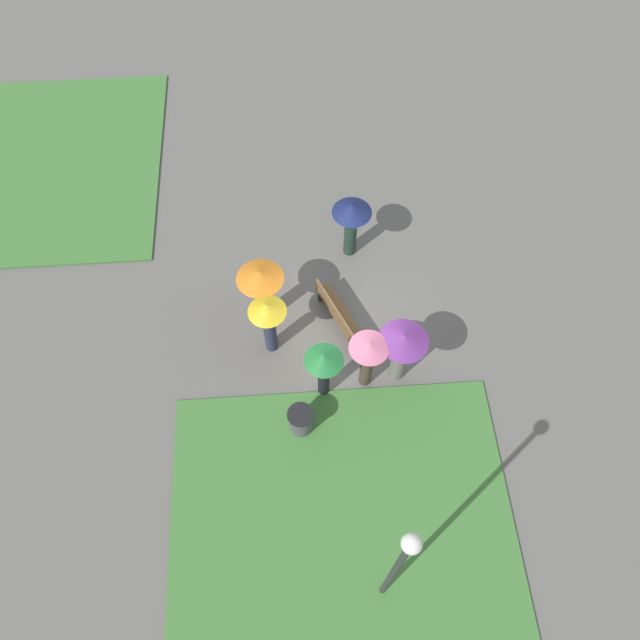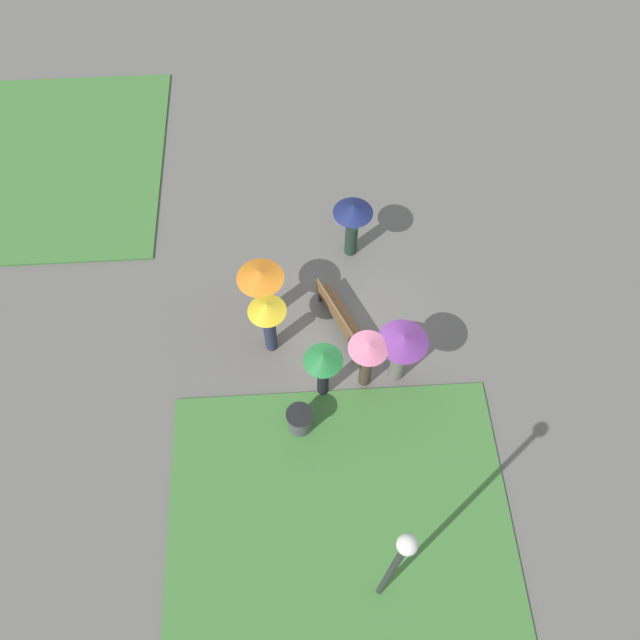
# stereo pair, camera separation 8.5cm
# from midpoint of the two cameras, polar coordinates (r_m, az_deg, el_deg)

# --- Properties ---
(ground_plane) EXTENTS (90.00, 90.00, 0.00)m
(ground_plane) POSITION_cam_midpoint_polar(r_m,az_deg,el_deg) (16.38, 2.03, -0.69)
(ground_plane) COLOR #66635E
(lawn_patch_near) EXTENTS (6.97, 7.59, 0.06)m
(lawn_patch_near) POSITION_cam_midpoint_polar(r_m,az_deg,el_deg) (14.45, 2.10, -19.24)
(lawn_patch_near) COLOR #427A38
(lawn_patch_near) RESTS_ON ground_plane
(lawn_patch_far) EXTENTS (7.83, 7.93, 0.06)m
(lawn_patch_far) POSITION_cam_midpoint_polar(r_m,az_deg,el_deg) (21.81, -24.56, 12.94)
(lawn_patch_far) COLOR #427A38
(lawn_patch_far) RESTS_ON ground_plane
(park_bench) EXTENTS (1.96, 1.19, 0.90)m
(park_bench) POSITION_cam_midpoint_polar(r_m,az_deg,el_deg) (16.02, 1.86, 0.49)
(park_bench) COLOR brown
(park_bench) RESTS_ON ground_plane
(lamp_post) EXTENTS (0.32, 0.32, 5.11)m
(lamp_post) POSITION_cam_midpoint_polar(r_m,az_deg,el_deg) (11.18, 7.06, -21.38)
(lamp_post) COLOR #2D2D30
(lamp_post) RESTS_ON ground_plane
(trash_bin) EXTENTS (0.62, 0.62, 0.79)m
(trash_bin) POSITION_cam_midpoint_polar(r_m,az_deg,el_deg) (14.82, -1.71, -9.16)
(trash_bin) COLOR #4C4C51
(trash_bin) RESTS_ON ground_plane
(crowd_person_orange) EXTENTS (1.17, 1.17, 2.02)m
(crowd_person_orange) POSITION_cam_midpoint_polar(r_m,az_deg,el_deg) (15.36, -5.24, 3.31)
(crowd_person_orange) COLOR #47382D
(crowd_person_orange) RESTS_ON ground_plane
(crowd_person_yellow) EXTENTS (0.93, 0.93, 2.01)m
(crowd_person_yellow) POSITION_cam_midpoint_polar(r_m,az_deg,el_deg) (14.90, -4.62, 0.26)
(crowd_person_yellow) COLOR #282D47
(crowd_person_yellow) RESTS_ON ground_plane
(crowd_person_green) EXTENTS (0.91, 0.91, 1.90)m
(crowd_person_green) POSITION_cam_midpoint_polar(r_m,az_deg,el_deg) (14.27, 0.45, -4.15)
(crowd_person_green) COLOR black
(crowd_person_green) RESTS_ON ground_plane
(crowd_person_navy) EXTENTS (1.05, 1.05, 1.94)m
(crowd_person_navy) POSITION_cam_midpoint_polar(r_m,az_deg,el_deg) (16.65, 3.14, 9.26)
(crowd_person_navy) COLOR #1E3328
(crowd_person_navy) RESTS_ON ground_plane
(crowd_person_pink) EXTENTS (0.95, 0.95, 1.92)m
(crowd_person_pink) POSITION_cam_midpoint_polar(r_m,az_deg,el_deg) (14.49, 4.53, -3.27)
(crowd_person_pink) COLOR #47382D
(crowd_person_pink) RESTS_ON ground_plane
(crowd_person_purple) EXTENTS (1.18, 1.18, 1.93)m
(crowd_person_purple) POSITION_cam_midpoint_polar(r_m,az_deg,el_deg) (14.62, 7.64, -2.52)
(crowd_person_purple) COLOR slate
(crowd_person_purple) RESTS_ON ground_plane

